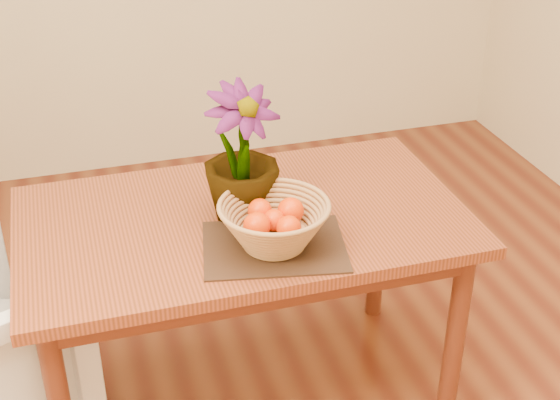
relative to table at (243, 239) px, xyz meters
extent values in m
cube|color=brown|center=(0.00, 0.00, 0.07)|extent=(1.40, 0.80, 0.04)
cube|color=#532313|center=(0.00, 0.00, 0.01)|extent=(1.28, 0.68, 0.08)
cylinder|color=#532313|center=(0.62, -0.32, -0.31)|extent=(0.06, 0.06, 0.71)
cylinder|color=#532313|center=(-0.62, 0.32, -0.31)|extent=(0.06, 0.06, 0.71)
cylinder|color=#532313|center=(0.62, 0.32, -0.31)|extent=(0.06, 0.06, 0.71)
cube|color=#311B12|center=(0.04, -0.20, 0.09)|extent=(0.47, 0.38, 0.01)
cylinder|color=#B77C4C|center=(0.04, -0.20, 0.10)|extent=(0.17, 0.17, 0.01)
sphere|color=#FD4404|center=(0.04, -0.20, 0.18)|extent=(0.06, 0.06, 0.06)
sphere|color=#FD4404|center=(0.10, -0.18, 0.19)|extent=(0.08, 0.08, 0.08)
sphere|color=#FD4404|center=(0.02, -0.14, 0.19)|extent=(0.07, 0.07, 0.07)
sphere|color=#FD4404|center=(-0.01, -0.23, 0.19)|extent=(0.08, 0.08, 0.08)
sphere|color=#FD4404|center=(0.07, -0.26, 0.19)|extent=(0.07, 0.07, 0.07)
imported|color=#1C4614|center=(0.00, 0.00, 0.30)|extent=(0.31, 0.31, 0.43)
camera|label=1|loc=(-0.49, -2.05, 1.34)|focal=50.00mm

